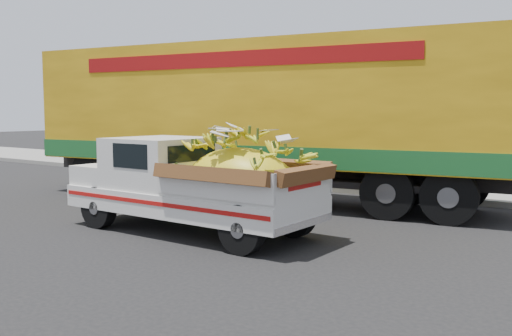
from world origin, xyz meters
The scene contains 6 objects.
ground centered at (0.00, 0.00, 0.00)m, with size 100.00×100.00×0.00m, color black.
curb centered at (0.00, 6.80, 0.07)m, with size 60.00×0.25×0.15m, color gray.
sidewalk centered at (0.00, 8.90, 0.07)m, with size 60.00×4.00×0.14m, color gray.
building_left centered at (-8.00, 14.80, 2.50)m, with size 18.00×6.00×5.00m, color gray.
pickup_truck centered at (0.93, 0.64, 0.92)m, with size 4.87×1.80×1.70m.
semi_trailer centered at (-0.62, 4.36, 2.12)m, with size 12.06×4.27×3.80m.
Camera 1 is at (7.55, -6.93, 2.20)m, focal length 40.00 mm.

